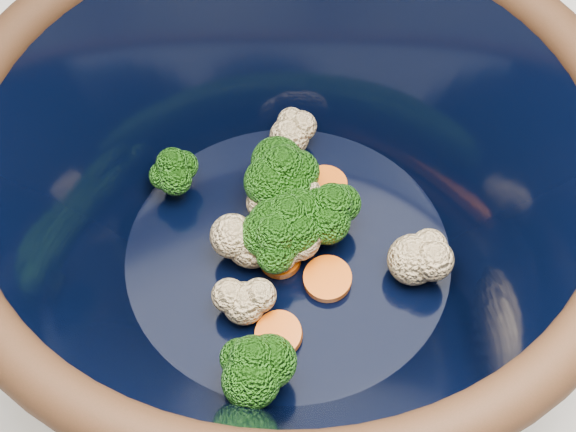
% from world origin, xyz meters
% --- Properties ---
extents(counter, '(1.20, 1.20, 0.90)m').
position_xyz_m(counter, '(0.00, 0.00, 0.45)').
color(counter, silver).
rests_on(counter, ground).
extents(mixing_bowl, '(0.48, 0.48, 0.17)m').
position_xyz_m(mixing_bowl, '(-0.09, -0.04, 0.99)').
color(mixing_bowl, black).
rests_on(mixing_bowl, counter).
extents(vegetable_pile, '(0.16, 0.19, 0.06)m').
position_xyz_m(vegetable_pile, '(-0.10, -0.04, 0.96)').
color(vegetable_pile, '#608442').
rests_on(vegetable_pile, mixing_bowl).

